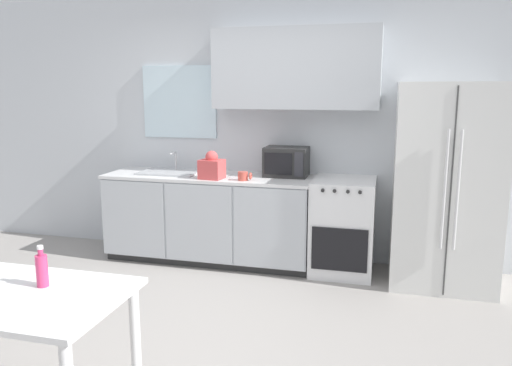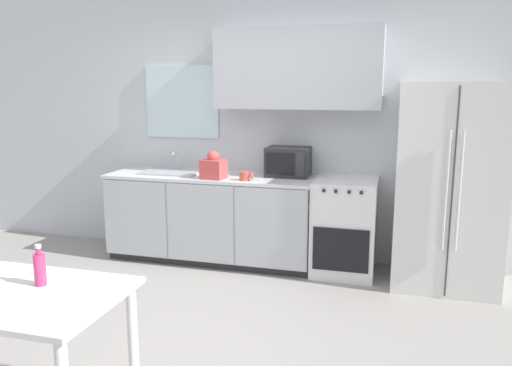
# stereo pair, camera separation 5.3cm
# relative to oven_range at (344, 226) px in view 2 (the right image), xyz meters

# --- Properties ---
(ground_plane) EXTENTS (12.00, 12.00, 0.00)m
(ground_plane) POSITION_rel_oven_range_xyz_m (-0.90, -1.61, -0.45)
(ground_plane) COLOR gray
(wall_back) EXTENTS (12.00, 0.38, 2.70)m
(wall_back) POSITION_rel_oven_range_xyz_m (-0.84, 0.31, 1.00)
(wall_back) COLOR silver
(wall_back) RESTS_ON ground_plane
(kitchen_counter) EXTENTS (2.11, 0.66, 0.89)m
(kitchen_counter) POSITION_rel_oven_range_xyz_m (-1.34, -0.01, -0.00)
(kitchen_counter) COLOR #333333
(kitchen_counter) RESTS_ON ground_plane
(oven_range) EXTENTS (0.58, 0.64, 0.90)m
(oven_range) POSITION_rel_oven_range_xyz_m (0.00, 0.00, 0.00)
(oven_range) COLOR white
(oven_range) RESTS_ON ground_plane
(refrigerator) EXTENTS (0.89, 0.78, 1.80)m
(refrigerator) POSITION_rel_oven_range_xyz_m (0.89, -0.05, 0.45)
(refrigerator) COLOR silver
(refrigerator) RESTS_ON ground_plane
(kitchen_sink) EXTENTS (0.60, 0.40, 0.21)m
(kitchen_sink) POSITION_rel_oven_range_xyz_m (-1.77, -0.00, 0.45)
(kitchen_sink) COLOR #B7BABC
(kitchen_sink) RESTS_ON kitchen_counter
(microwave) EXTENTS (0.42, 0.32, 0.29)m
(microwave) POSITION_rel_oven_range_xyz_m (-0.58, 0.13, 0.58)
(microwave) COLOR #282828
(microwave) RESTS_ON kitchen_counter
(coffee_mug) EXTENTS (0.13, 0.10, 0.08)m
(coffee_mug) POSITION_rel_oven_range_xyz_m (-0.92, -0.21, 0.48)
(coffee_mug) COLOR #BF4C3F
(coffee_mug) RESTS_ON kitchen_counter
(grocery_bag_0) EXTENTS (0.24, 0.21, 0.27)m
(grocery_bag_0) POSITION_rel_oven_range_xyz_m (-1.25, -0.19, 0.55)
(grocery_bag_0) COLOR #D14C4C
(grocery_bag_0) RESTS_ON kitchen_counter
(dining_table) EXTENTS (1.28, 0.71, 0.74)m
(dining_table) POSITION_rel_oven_range_xyz_m (-1.49, -2.69, 0.18)
(dining_table) COLOR white
(dining_table) RESTS_ON ground_plane
(drink_bottle) EXTENTS (0.06, 0.06, 0.22)m
(drink_bottle) POSITION_rel_oven_range_xyz_m (-1.32, -2.58, 0.38)
(drink_bottle) COLOR #DB386B
(drink_bottle) RESTS_ON dining_table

